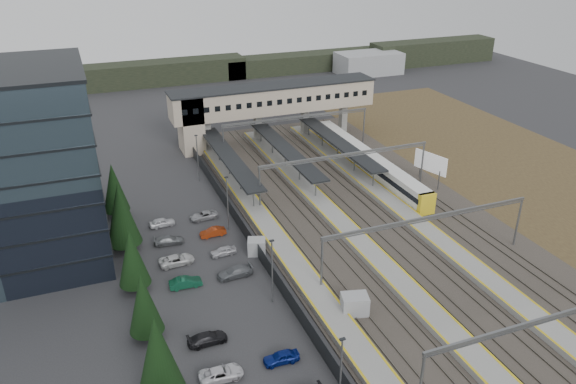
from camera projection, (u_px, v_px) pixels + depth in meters
name	position (u px, v px, depth m)	size (l,w,h in m)	color
ground	(310.00, 254.00, 72.69)	(220.00, 220.00, 0.00)	#2B2B2D
conifer_row	(136.00, 272.00, 60.14)	(4.42, 49.82, 9.50)	black
car_park	(220.00, 303.00, 62.17)	(10.51, 44.57, 1.29)	silver
lampposts	(247.00, 231.00, 69.26)	(0.50, 53.25, 8.07)	slate
fence	(250.00, 238.00, 74.34)	(0.08, 90.00, 2.00)	#26282B
relay_cabin_near	(355.00, 305.00, 60.88)	(3.31, 2.76, 2.39)	#9B9DA0
relay_cabin_far	(257.00, 247.00, 72.30)	(2.77, 2.54, 2.08)	#9B9DA0
rail_corridor	(356.00, 222.00, 79.84)	(34.00, 90.00, 0.92)	#35312A
canopies	(285.00, 149.00, 96.06)	(23.10, 30.00, 3.28)	black
footbridge	(260.00, 103.00, 107.21)	(40.40, 6.40, 11.20)	beige
gantries	(382.00, 189.00, 76.60)	(28.40, 62.28, 7.17)	slate
train	(368.00, 162.00, 96.29)	(2.62, 36.39, 3.30)	white
billboard	(430.00, 164.00, 90.85)	(2.06, 6.06, 5.42)	slate
scrub_east	(550.00, 186.00, 91.67)	(34.00, 120.00, 0.06)	#443521
treeline_far	(258.00, 67.00, 156.98)	(170.00, 19.00, 7.00)	black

